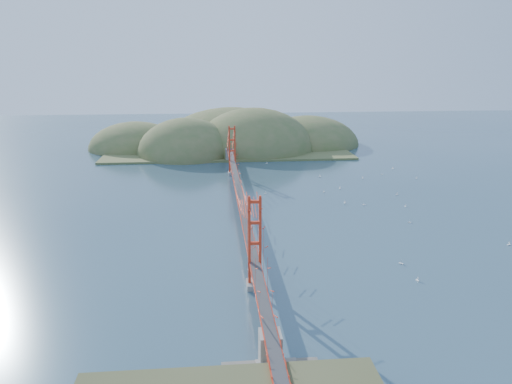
{
  "coord_description": "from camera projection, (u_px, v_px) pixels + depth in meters",
  "views": [
    {
      "loc": [
        -4.95,
        -85.83,
        27.64
      ],
      "look_at": [
        2.9,
        0.0,
        3.87
      ],
      "focal_mm": 35.0,
      "sensor_mm": 36.0,
      "label": 1
    }
  ],
  "objects": [
    {
      "name": "sailboat_17",
      "position": [
        382.0,
        174.0,
        118.95
      ],
      "size": [
        0.55,
        0.55,
        0.62
      ],
      "color": "white",
      "rests_on": "ground"
    },
    {
      "name": "sailboat_10",
      "position": [
        418.0,
        280.0,
        63.09
      ],
      "size": [
        0.51,
        0.6,
        0.69
      ],
      "color": "white",
      "rests_on": "ground"
    },
    {
      "name": "sailboat_16",
      "position": [
        364.0,
        204.0,
        94.91
      ],
      "size": [
        0.61,
        0.61,
        0.64
      ],
      "color": "white",
      "rests_on": "ground"
    },
    {
      "name": "promontory",
      "position": [
        273.0,
        381.0,
        43.59
      ],
      "size": [
        9.0,
        6.0,
        0.24
      ],
      "primitive_type": "cube",
      "color": "#59544C",
      "rests_on": "ground"
    },
    {
      "name": "approach_viaduct",
      "position": [
        279.0,
        381.0,
        39.67
      ],
      "size": [
        1.4,
        12.0,
        3.38
      ],
      "color": "red",
      "rests_on": "ground"
    },
    {
      "name": "sailboat_12",
      "position": [
        267.0,
        163.0,
        131.3
      ],
      "size": [
        0.57,
        0.51,
        0.64
      ],
      "color": "white",
      "rests_on": "ground"
    },
    {
      "name": "ground",
      "position": [
        240.0,
        213.0,
        90.18
      ],
      "size": [
        320.0,
        320.0,
        0.0
      ],
      "primitive_type": "plane",
      "color": "#304D60",
      "rests_on": "ground"
    },
    {
      "name": "sailboat_7",
      "position": [
        320.0,
        177.0,
        116.43
      ],
      "size": [
        0.64,
        0.57,
        0.73
      ],
      "color": "white",
      "rests_on": "ground"
    },
    {
      "name": "far_headlands",
      "position": [
        234.0,
        146.0,
        156.15
      ],
      "size": [
        84.0,
        58.0,
        25.0
      ],
      "color": "olive",
      "rests_on": "ground"
    },
    {
      "name": "sailboat_9",
      "position": [
        417.0,
        178.0,
        115.33
      ],
      "size": [
        0.47,
        0.53,
        0.61
      ],
      "color": "white",
      "rests_on": "ground"
    },
    {
      "name": "sailboat_4",
      "position": [
        363.0,
        178.0,
        115.35
      ],
      "size": [
        0.53,
        0.56,
        0.63
      ],
      "color": "white",
      "rests_on": "ground"
    },
    {
      "name": "sailboat_13",
      "position": [
        509.0,
        244.0,
        74.93
      ],
      "size": [
        0.61,
        0.56,
        0.68
      ],
      "color": "white",
      "rests_on": "ground"
    },
    {
      "name": "sailboat_3",
      "position": [
        265.0,
        193.0,
        102.68
      ],
      "size": [
        0.53,
        0.53,
        0.59
      ],
      "color": "white",
      "rests_on": "ground"
    },
    {
      "name": "sailboat_extra_1",
      "position": [
        324.0,
        192.0,
        103.65
      ],
      "size": [
        0.61,
        0.61,
        0.64
      ],
      "color": "white",
      "rests_on": "ground"
    },
    {
      "name": "sailboat_5",
      "position": [
        406.0,
        206.0,
        93.97
      ],
      "size": [
        0.4,
        0.49,
        0.58
      ],
      "color": "white",
      "rests_on": "ground"
    },
    {
      "name": "fort",
      "position": [
        277.0,
        370.0,
        44.15
      ],
      "size": [
        3.7,
        2.3,
        1.75
      ],
      "color": "brown",
      "rests_on": "ground"
    },
    {
      "name": "sailboat_8",
      "position": [
        397.0,
        194.0,
        101.79
      ],
      "size": [
        0.65,
        0.65,
        0.7
      ],
      "color": "white",
      "rests_on": "ground"
    },
    {
      "name": "sailboat_15",
      "position": [
        393.0,
        168.0,
        125.05
      ],
      "size": [
        0.54,
        0.61,
        0.69
      ],
      "color": "white",
      "rests_on": "ground"
    },
    {
      "name": "bridge",
      "position": [
        240.0,
        175.0,
        88.49
      ],
      "size": [
        2.2,
        94.4,
        12.0
      ],
      "color": "gray",
      "rests_on": "ground"
    },
    {
      "name": "sailboat_extra_0",
      "position": [
        340.0,
        188.0,
        106.47
      ],
      "size": [
        0.65,
        0.65,
        0.72
      ],
      "color": "white",
      "rests_on": "ground"
    },
    {
      "name": "sailboat_1",
      "position": [
        410.0,
        222.0,
        84.92
      ],
      "size": [
        0.56,
        0.56,
        0.6
      ],
      "color": "white",
      "rests_on": "ground"
    },
    {
      "name": "sailboat_0",
      "position": [
        345.0,
        203.0,
        96.0
      ],
      "size": [
        0.64,
        0.66,
        0.74
      ],
      "color": "white",
      "rests_on": "ground"
    },
    {
      "name": "sailboat_6",
      "position": [
        401.0,
        263.0,
        68.16
      ],
      "size": [
        0.68,
        0.68,
        0.72
      ],
      "color": "white",
      "rests_on": "ground"
    }
  ]
}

